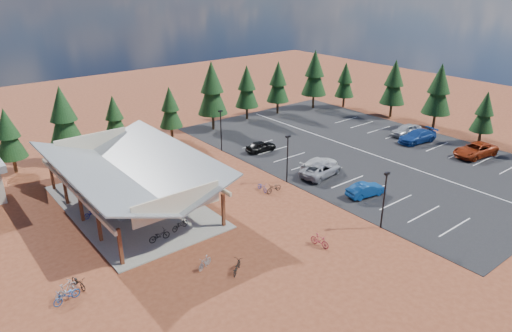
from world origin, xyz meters
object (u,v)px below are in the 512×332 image
object	(u,v)px
lamp_post_0	(384,196)
bike_12	(237,267)
bike_3	(92,183)
bike_11	(320,240)
bike_7	(131,180)
lamp_post_2	(221,128)
bike_9	(66,289)
car_7	(417,136)
car_8	(406,130)
bike_14	(262,187)
bike_8	(78,282)
car_6	(475,150)
car_1	(366,190)
car_2	(321,169)
bike_0	(159,235)
lamp_post_1	(287,156)
bike_13	(205,262)
car_4	(261,146)
bike_5	(184,204)
bike_16	(274,188)
bike_2	(92,212)
bike_pavilion	(128,169)
bike_6	(155,186)
bike_1	(127,214)
trash_bin_1	(190,188)
bike_10	(67,296)
bike_15	(217,170)
bike_4	(180,225)
car_3	(319,164)

from	to	relation	value
lamp_post_0	bike_12	distance (m)	13.91
bike_3	bike_11	xyz separation A→B (m)	(10.25, -21.88, -0.08)
lamp_post_0	bike_7	world-z (taller)	lamp_post_0
bike_7	lamp_post_2	bearing A→B (deg)	-75.25
bike_9	car_7	distance (m)	45.67
bike_12	car_8	size ratio (longest dim) A/B	0.39
bike_12	car_8	distance (m)	37.71
bike_3	bike_14	bearing A→B (deg)	-120.19
bike_8	bike_11	size ratio (longest dim) A/B	0.95
bike_11	car_6	bearing A→B (deg)	-3.19
bike_9	car_1	xyz separation A→B (m)	(27.81, -2.87, 0.17)
bike_9	car_2	size ratio (longest dim) A/B	0.34
bike_7	car_8	world-z (taller)	car_8
bike_0	car_2	world-z (taller)	car_2
bike_3	lamp_post_1	bearing A→B (deg)	-113.96
bike_0	bike_12	bearing A→B (deg)	-160.50
bike_7	bike_12	bearing A→B (deg)	-177.87
bike_13	car_4	distance (m)	24.66
bike_13	car_1	bearing A→B (deg)	68.41
bike_5	car_6	distance (m)	35.43
car_7	bike_16	bearing A→B (deg)	-81.96
bike_8	car_2	xyz separation A→B (m)	(26.97, 2.93, 0.34)
bike_2	car_4	bearing A→B (deg)	-90.86
bike_pavilion	bike_14	world-z (taller)	bike_pavilion
lamp_post_2	bike_0	distance (m)	21.46
bike_8	bike_0	bearing A→B (deg)	2.56
bike_2	bike_6	size ratio (longest dim) A/B	1.02
bike_1	trash_bin_1	bearing A→B (deg)	-70.14
bike_10	bike_8	bearing A→B (deg)	122.34
bike_7	car_7	xyz separation A→B (m)	(34.63, -10.68, 0.25)
bike_pavilion	car_2	distance (m)	20.11
car_4	bike_1	bearing A→B (deg)	110.05
bike_12	car_2	distance (m)	19.24
bike_pavilion	trash_bin_1	size ratio (longest dim) A/B	21.56
car_1	car_8	distance (m)	20.76
car_7	bike_15	bearing A→B (deg)	-97.54
bike_13	car_6	world-z (taller)	car_6
bike_6	bike_10	distance (m)	17.03
bike_4	car_1	xyz separation A→B (m)	(17.49, -5.62, 0.15)
bike_4	bike_9	size ratio (longest dim) A/B	0.96
bike_13	car_6	bearing A→B (deg)	66.08
car_8	bike_8	bearing A→B (deg)	-74.78
bike_pavilion	car_3	size ratio (longest dim) A/B	3.86
bike_14	trash_bin_1	bearing A→B (deg)	150.29
bike_pavilion	bike_12	distance (m)	14.90
bike_11	bike_10	bearing A→B (deg)	154.78
bike_0	bike_1	xyz separation A→B (m)	(-0.58, 4.89, 0.04)
bike_pavilion	lamp_post_0	world-z (taller)	lamp_post_0
bike_16	car_7	size ratio (longest dim) A/B	0.34
car_4	bike_8	bearing A→B (deg)	118.94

